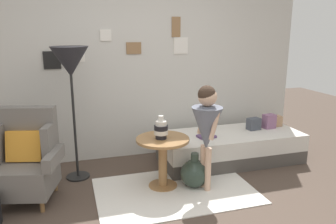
# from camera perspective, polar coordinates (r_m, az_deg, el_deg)

# --- Properties ---
(gallery_wall) EXTENTS (4.80, 0.12, 2.60)m
(gallery_wall) POSITION_cam_1_polar(r_m,az_deg,el_deg) (4.63, -5.44, 8.19)
(gallery_wall) COLOR beige
(gallery_wall) RESTS_ON ground
(rug) EXTENTS (1.75, 1.14, 0.01)m
(rug) POSITION_cam_1_polar(r_m,az_deg,el_deg) (3.84, 1.23, -13.30)
(rug) COLOR silver
(rug) RESTS_ON ground
(armchair) EXTENTS (0.85, 0.73, 0.97)m
(armchair) POSITION_cam_1_polar(r_m,az_deg,el_deg) (3.83, -23.28, -7.49)
(armchair) COLOR olive
(armchair) RESTS_ON ground
(daybed) EXTENTS (1.90, 0.81, 0.40)m
(daybed) POSITION_cam_1_polar(r_m,az_deg,el_deg) (4.66, 10.60, -5.90)
(daybed) COLOR #4C4742
(daybed) RESTS_ON ground
(pillow_head) EXTENTS (0.19, 0.13, 0.15)m
(pillow_head) POSITION_cam_1_polar(r_m,az_deg,el_deg) (5.06, 17.86, -1.46)
(pillow_head) COLOR tan
(pillow_head) RESTS_ON daybed
(pillow_mid) EXTENTS (0.18, 0.14, 0.20)m
(pillow_mid) POSITION_cam_1_polar(r_m,az_deg,el_deg) (4.92, 16.94, -1.54)
(pillow_mid) COLOR gray
(pillow_mid) RESTS_ON daybed
(pillow_back) EXTENTS (0.19, 0.14, 0.16)m
(pillow_back) POSITION_cam_1_polar(r_m,az_deg,el_deg) (4.79, 14.47, -1.99)
(pillow_back) COLOR #474C56
(pillow_back) RESTS_ON daybed
(side_table) EXTENTS (0.60, 0.60, 0.59)m
(side_table) POSITION_cam_1_polar(r_m,az_deg,el_deg) (3.77, -0.90, -6.87)
(side_table) COLOR #9E7042
(side_table) RESTS_ON ground
(vase_striped) EXTENTS (0.15, 0.15, 0.26)m
(vase_striped) POSITION_cam_1_polar(r_m,az_deg,el_deg) (3.67, -1.20, -2.98)
(vase_striped) COLOR black
(vase_striped) RESTS_ON side_table
(floor_lamp) EXTENTS (0.43, 0.43, 1.58)m
(floor_lamp) POSITION_cam_1_polar(r_m,az_deg,el_deg) (3.95, -16.39, 7.59)
(floor_lamp) COLOR black
(floor_lamp) RESTS_ON ground
(person_child) EXTENTS (0.34, 0.34, 1.19)m
(person_child) POSITION_cam_1_polar(r_m,az_deg,el_deg) (3.63, 6.66, -2.04)
(person_child) COLOR #D8AD8E
(person_child) RESTS_ON ground
(book_on_daybed) EXTENTS (0.24, 0.19, 0.03)m
(book_on_daybed) POSITION_cam_1_polar(r_m,az_deg,el_deg) (4.36, 6.59, -4.16)
(book_on_daybed) COLOR #573D6A
(book_on_daybed) RESTS_ON daybed
(demijohn_near) EXTENTS (0.32, 0.32, 0.41)m
(demijohn_near) POSITION_cam_1_polar(r_m,az_deg,el_deg) (3.88, 4.55, -10.40)
(demijohn_near) COLOR #2D3D33
(demijohn_near) RESTS_ON ground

